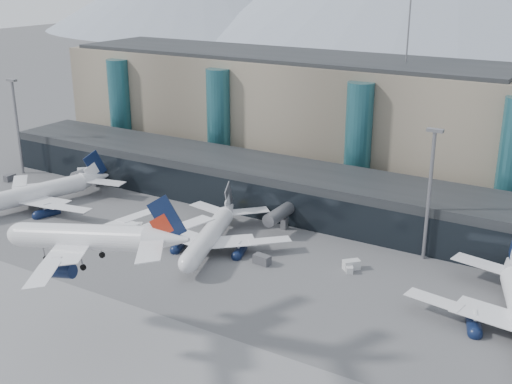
# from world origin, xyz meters

# --- Properties ---
(ground) EXTENTS (900.00, 900.00, 0.00)m
(ground) POSITION_xyz_m (0.00, 0.00, 0.00)
(ground) COLOR #515154
(ground) RESTS_ON ground
(runway_strip) EXTENTS (400.00, 40.00, 0.04)m
(runway_strip) POSITION_xyz_m (0.00, -15.00, 0.02)
(runway_strip) COLOR slate
(runway_strip) RESTS_ON ground
(runway_markings) EXTENTS (128.00, 1.00, 0.02)m
(runway_markings) POSITION_xyz_m (-0.00, -15.00, 0.05)
(runway_markings) COLOR gold
(runway_markings) RESTS_ON ground
(concourse) EXTENTS (170.00, 27.00, 10.00)m
(concourse) POSITION_xyz_m (-0.02, 57.73, 4.97)
(concourse) COLOR black
(concourse) RESTS_ON ground
(terminal_main) EXTENTS (130.00, 30.00, 31.00)m
(terminal_main) POSITION_xyz_m (-25.00, 90.00, 15.44)
(terminal_main) COLOR gray
(terminal_main) RESTS_ON ground
(teal_towers) EXTENTS (116.40, 19.40, 46.00)m
(teal_towers) POSITION_xyz_m (-14.99, 74.01, 14.01)
(teal_towers) COLOR #255D67
(teal_towers) RESTS_ON ground
(lightmast_left) EXTENTS (3.00, 1.20, 25.60)m
(lightmast_left) POSITION_xyz_m (-80.00, 45.00, 14.42)
(lightmast_left) COLOR slate
(lightmast_left) RESTS_ON ground
(lightmast_mid) EXTENTS (3.00, 1.20, 25.60)m
(lightmast_mid) POSITION_xyz_m (30.00, 48.00, 14.42)
(lightmast_mid) COLOR slate
(lightmast_mid) RESTS_ON ground
(hero_jet) EXTENTS (32.55, 32.49, 10.56)m
(hero_jet) POSITION_xyz_m (-1.31, -5.10, 17.86)
(hero_jet) COLOR silver
(hero_jet) RESTS_ON ground
(jet_parked_left) EXTENTS (35.95, 37.53, 12.05)m
(jet_parked_left) POSITION_xyz_m (-55.30, 31.65, 4.56)
(jet_parked_left) COLOR silver
(jet_parked_left) RESTS_ON ground
(jet_parked_mid) EXTENTS (32.02, 33.71, 10.82)m
(jet_parked_mid) POSITION_xyz_m (-8.25, 32.30, 4.09)
(jet_parked_mid) COLOR silver
(jet_parked_mid) RESTS_ON ground
(veh_a) EXTENTS (3.45, 2.96, 1.69)m
(veh_a) POSITION_xyz_m (-26.67, 29.87, 0.85)
(veh_a) COLOR silver
(veh_a) RESTS_ON ground
(veh_b) EXTENTS (2.50, 3.02, 1.50)m
(veh_b) POSITION_xyz_m (-14.35, 44.27, 0.75)
(veh_b) COLOR #C09416
(veh_b) RESTS_ON ground
(veh_c) EXTENTS (3.44, 2.09, 1.81)m
(veh_c) POSITION_xyz_m (4.65, 29.76, 0.91)
(veh_c) COLOR #46474B
(veh_c) RESTS_ON ground
(veh_d) EXTENTS (3.35, 3.40, 1.78)m
(veh_d) POSITION_xyz_m (19.99, 36.46, 0.89)
(veh_d) COLOR silver
(veh_d) RESTS_ON ground
(veh_f) EXTENTS (1.74, 3.09, 1.68)m
(veh_f) POSITION_xyz_m (-77.48, 38.63, 0.84)
(veh_f) COLOR #46474B
(veh_f) RESTS_ON ground
(veh_g) EXTENTS (2.06, 2.44, 1.23)m
(veh_g) POSITION_xyz_m (20.18, 35.07, 0.62)
(veh_g) COLOR silver
(veh_g) RESTS_ON ground
(veh_h) EXTENTS (4.56, 4.66, 2.36)m
(veh_h) POSITION_xyz_m (-21.27, 26.55, 1.18)
(veh_h) COLOR #C09416
(veh_h) RESTS_ON ground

